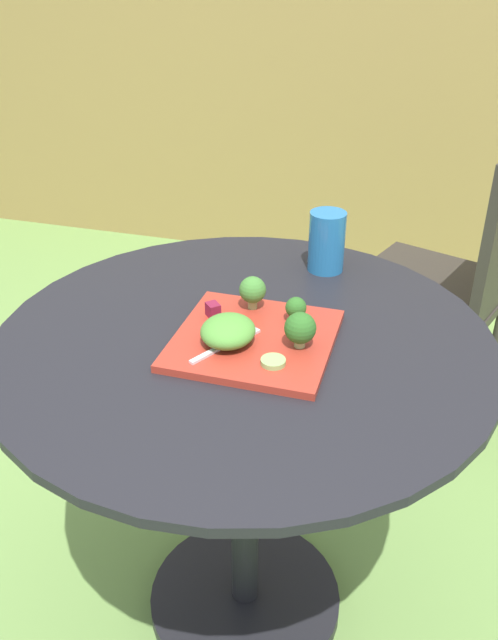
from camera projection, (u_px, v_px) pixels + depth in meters
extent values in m
plane|color=#70994C|center=(245.00, 603.00, 1.58)|extent=(12.00, 12.00, 0.00)
cube|color=#9E7F47|center=(381.00, 82.00, 2.82)|extent=(8.00, 0.08, 1.65)
cylinder|color=black|center=(244.00, 340.00, 1.21)|extent=(0.90, 0.90, 0.02)
cylinder|color=black|center=(245.00, 484.00, 1.38)|extent=(0.06, 0.06, 0.69)
cylinder|color=black|center=(245.00, 598.00, 1.57)|extent=(0.44, 0.44, 0.04)
cube|color=#332D28|center=(430.00, 286.00, 2.04)|extent=(0.56, 0.56, 0.03)
cylinder|color=#332D28|center=(395.00, 308.00, 2.37)|extent=(0.02, 0.02, 0.43)
cylinder|color=#332D28|center=(345.00, 352.00, 2.12)|extent=(0.02, 0.02, 0.43)
cylinder|color=#332D28|center=(495.00, 340.00, 2.19)|extent=(0.02, 0.02, 0.43)
cylinder|color=#332D28|center=(454.00, 393.00, 1.93)|extent=(0.02, 0.02, 0.43)
cube|color=#AD3323|center=(254.00, 340.00, 1.18)|extent=(0.27, 0.27, 0.01)
cylinder|color=#236BA8|center=(327.00, 242.00, 1.41)|extent=(0.08, 0.08, 0.13)
cylinder|color=#1E5B8F|center=(326.00, 250.00, 1.42)|extent=(0.07, 0.07, 0.09)
cube|color=silver|center=(215.00, 350.00, 1.13)|extent=(0.06, 0.10, 0.00)
cube|color=silver|center=(247.00, 333.00, 1.18)|extent=(0.04, 0.05, 0.00)
ellipsoid|color=#519338|center=(228.00, 331.00, 1.14)|extent=(0.09, 0.10, 0.05)
cylinder|color=#99B770|center=(300.00, 343.00, 1.14)|extent=(0.02, 0.02, 0.01)
sphere|color=#2D6623|center=(300.00, 328.00, 1.13)|extent=(0.05, 0.05, 0.05)
cylinder|color=#99B770|center=(253.00, 304.00, 1.26)|extent=(0.02, 0.02, 0.02)
sphere|color=#427F33|center=(253.00, 290.00, 1.24)|extent=(0.05, 0.05, 0.05)
cylinder|color=#99B770|center=(295.00, 318.00, 1.22)|extent=(0.01, 0.01, 0.01)
sphere|color=#2D6623|center=(296.00, 307.00, 1.21)|extent=(0.04, 0.04, 0.04)
cylinder|color=#8EB766|center=(273.00, 362.00, 1.10)|extent=(0.04, 0.04, 0.01)
cube|color=maroon|center=(213.00, 310.00, 1.23)|extent=(0.03, 0.03, 0.03)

